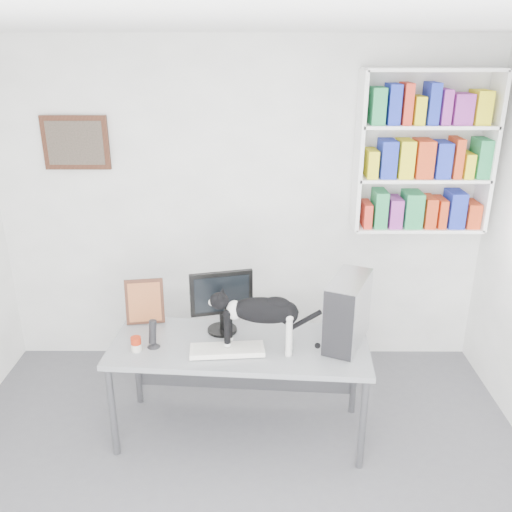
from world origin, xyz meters
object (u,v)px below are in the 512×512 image
object	(u,v)px
monitor	(222,301)
leaning_print	(145,301)
speaker	(153,333)
pc_tower	(348,311)
bookshelf	(424,152)
cat	(261,324)
keyboard	(227,350)
desk	(240,389)
soup_can	(136,344)

from	to	relation	value
monitor	leaning_print	xyz separation A→B (m)	(-0.56, 0.14, -0.06)
speaker	pc_tower	bearing A→B (deg)	29.21
leaning_print	bookshelf	bearing A→B (deg)	8.60
speaker	cat	world-z (taller)	cat
keyboard	cat	size ratio (longest dim) A/B	0.75
desk	keyboard	size ratio (longest dim) A/B	3.58
pc_tower	speaker	bearing A→B (deg)	-153.22
desk	soup_can	xyz separation A→B (m)	(-0.68, -0.09, 0.41)
monitor	cat	xyz separation A→B (m)	(0.27, -0.26, -0.03)
desk	cat	bearing A→B (deg)	-25.72
keyboard	soup_can	distance (m)	0.60
desk	soup_can	bearing A→B (deg)	-168.44
bookshelf	soup_can	distance (m)	2.55
bookshelf	keyboard	distance (m)	2.12
desk	monitor	bearing A→B (deg)	129.49
desk	monitor	size ratio (longest dim) A/B	3.76
desk	monitor	world-z (taller)	monitor
bookshelf	cat	size ratio (longest dim) A/B	1.90
speaker	leaning_print	world-z (taller)	leaning_print
monitor	pc_tower	xyz separation A→B (m)	(0.85, -0.15, 0.00)
speaker	soup_can	distance (m)	0.13
bookshelf	soup_can	size ratio (longest dim) A/B	12.35
keyboard	speaker	distance (m)	0.51
keyboard	pc_tower	xyz separation A→B (m)	(0.80, 0.13, 0.22)
monitor	speaker	world-z (taller)	monitor
pc_tower	leaning_print	world-z (taller)	pc_tower
speaker	cat	bearing A→B (deg)	22.56
keyboard	speaker	bearing A→B (deg)	167.67
keyboard	leaning_print	world-z (taller)	leaning_print
bookshelf	desk	size ratio (longest dim) A/B	0.71
bookshelf	speaker	world-z (taller)	bookshelf
cat	keyboard	bearing A→B (deg)	-167.46
speaker	cat	size ratio (longest dim) A/B	0.31
keyboard	desk	bearing A→B (deg)	48.86
leaning_print	pc_tower	bearing A→B (deg)	-19.70
leaning_print	soup_can	xyz separation A→B (m)	(0.01, -0.40, -0.12)
bookshelf	cat	xyz separation A→B (m)	(-1.25, -1.03, -0.92)
bookshelf	pc_tower	distance (m)	1.44
desk	keyboard	xyz separation A→B (m)	(-0.08, -0.10, 0.38)
monitor	soup_can	size ratio (longest dim) A/B	4.62
speaker	soup_can	xyz separation A→B (m)	(-0.10, -0.05, -0.05)
keyboard	monitor	bearing A→B (deg)	95.36
soup_can	leaning_print	bearing A→B (deg)	91.94
bookshelf	desk	world-z (taller)	bookshelf
bookshelf	pc_tower	xyz separation A→B (m)	(-0.67, -0.92, -0.89)
bookshelf	pc_tower	bearing A→B (deg)	-126.19
desk	monitor	distance (m)	0.63
monitor	keyboard	bearing A→B (deg)	-93.45
pc_tower	soup_can	distance (m)	1.42
desk	monitor	xyz separation A→B (m)	(-0.13, 0.18, 0.59)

